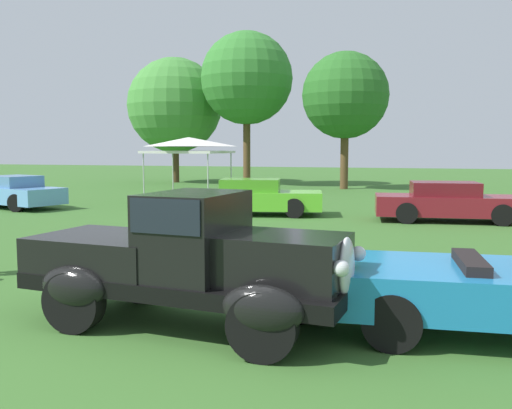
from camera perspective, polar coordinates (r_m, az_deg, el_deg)
The scene contains 9 objects.
ground_plane at distance 7.23m, azimuth -7.42°, elevation -12.27°, with size 120.00×120.00×0.00m, color #386628.
feature_pickup_truck at distance 6.97m, azimuth -6.89°, elevation -5.61°, with size 4.31×2.13×1.70m.
show_car_skyblue at distance 22.70m, azimuth -23.58°, elevation 1.16°, with size 4.22×2.78×1.22m.
show_car_lime at distance 18.65m, azimuth -0.15°, elevation 0.75°, with size 4.68×2.52×1.22m.
show_car_burgundy at distance 17.94m, azimuth 19.31°, elevation 0.23°, with size 4.62×2.11×1.22m.
canopy_tent_left_field at distance 22.99m, azimuth -6.96°, elevation 6.21°, with size 3.04×3.04×2.71m.
treeline_far_left at distance 37.32m, azimuth -8.38°, elevation 10.09°, with size 6.21×6.21×8.19m.
treeline_mid_left at distance 34.08m, azimuth -0.97°, elevation 12.87°, with size 5.55×5.55×9.24m.
treeline_center at distance 31.26m, azimuth 9.21°, elevation 11.03°, with size 4.76×4.76×7.54m.
Camera 1 is at (2.79, -6.28, 2.23)m, focal length 38.72 mm.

